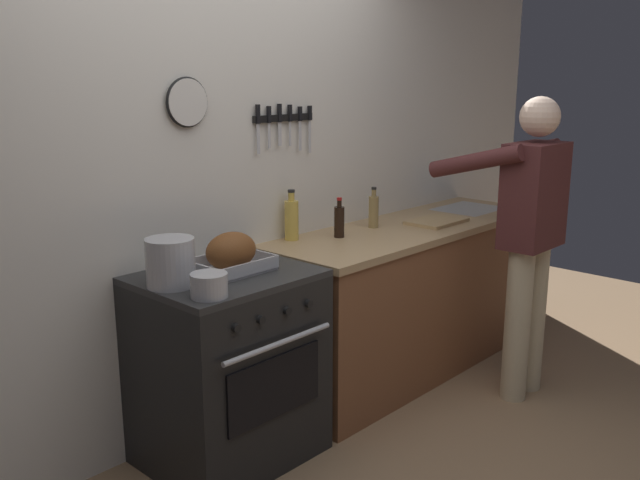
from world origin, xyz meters
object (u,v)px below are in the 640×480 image
object	(u,v)px
person_cook	(528,229)
bottle_soy_sauce	(339,221)
cutting_board	(437,221)
roasting_pan	(231,254)
bottle_cooking_oil	(292,219)
stove	(228,367)
stock_pot	(170,262)
bottle_vinegar	(374,211)
saucepan	(209,285)

from	to	relation	value
person_cook	bottle_soy_sauce	xyz separation A→B (m)	(-0.67, 0.77, 0.04)
person_cook	cutting_board	xyz separation A→B (m)	(0.01, 0.59, -0.04)
roasting_pan	bottle_cooking_oil	distance (m)	0.67
cutting_board	roasting_pan	bearing A→B (deg)	176.98
stove	cutting_board	world-z (taller)	cutting_board
stock_pot	bottle_vinegar	bearing A→B (deg)	3.78
roasting_pan	cutting_board	distance (m)	1.53
person_cook	roasting_pan	bearing A→B (deg)	76.83
person_cook	bottle_cooking_oil	distance (m)	1.28
stove	saucepan	size ratio (longest dim) A/B	5.98
cutting_board	bottle_soy_sauce	xyz separation A→B (m)	(-0.68, 0.18, 0.08)
person_cook	cutting_board	distance (m)	0.59
bottle_soy_sauce	cutting_board	bearing A→B (deg)	-14.69
bottle_vinegar	bottle_soy_sauce	xyz separation A→B (m)	(-0.32, -0.02, -0.01)
cutting_board	bottle_vinegar	bearing A→B (deg)	151.36
person_cook	cutting_board	bearing A→B (deg)	9.89
cutting_board	bottle_soy_sauce	distance (m)	0.71
stove	bottle_soy_sauce	distance (m)	1.04
bottle_soy_sauce	bottle_cooking_oil	distance (m)	0.27
saucepan	bottle_soy_sauce	xyz separation A→B (m)	(1.14, 0.31, 0.04)
bottle_vinegar	roasting_pan	bearing A→B (deg)	-174.28
bottle_vinegar	bottle_soy_sauce	distance (m)	0.32
person_cook	saucepan	bearing A→B (deg)	86.61
stove	roasting_pan	world-z (taller)	roasting_pan
saucepan	bottle_cooking_oil	world-z (taller)	bottle_cooking_oil
roasting_pan	bottle_soy_sauce	bearing A→B (deg)	6.65
stove	bottle_cooking_oil	xyz separation A→B (m)	(0.66, 0.25, 0.56)
stove	person_cook	bearing A→B (deg)	-23.28
person_cook	stock_pot	distance (m)	1.96
cutting_board	stock_pot	bearing A→B (deg)	176.90
cutting_board	bottle_soy_sauce	world-z (taller)	bottle_soy_sauce
roasting_pan	cutting_board	bearing A→B (deg)	-3.02
roasting_pan	stock_pot	bearing A→B (deg)	176.49
person_cook	bottle_vinegar	size ratio (longest dim) A/B	6.99
bottle_vinegar	stove	bearing A→B (deg)	-174.36
saucepan	bottle_soy_sauce	bearing A→B (deg)	15.44
saucepan	bottle_soy_sauce	distance (m)	1.18
roasting_pan	cutting_board	xyz separation A→B (m)	(1.53, -0.08, -0.07)
roasting_pan	saucepan	world-z (taller)	roasting_pan
roasting_pan	bottle_cooking_oil	world-z (taller)	bottle_cooking_oil
cutting_board	bottle_vinegar	world-z (taller)	bottle_vinegar
stock_pot	stove	bearing A→B (deg)	-4.47
person_cook	bottle_vinegar	world-z (taller)	person_cook
stove	bottle_vinegar	distance (m)	1.33
stove	person_cook	world-z (taller)	person_cook
bottle_vinegar	bottle_soy_sauce	world-z (taller)	bottle_vinegar
saucepan	bottle_vinegar	distance (m)	1.50
cutting_board	bottle_soy_sauce	bearing A→B (deg)	165.31
bottle_cooking_oil	stove	bearing A→B (deg)	-159.58
stove	stock_pot	distance (m)	0.62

